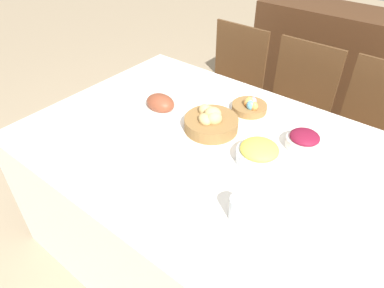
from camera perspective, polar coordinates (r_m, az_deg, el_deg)
The scene contains 17 objects.
ground_plane at distance 2.08m, azimuth 2.09°, elevation -16.66°, with size 12.00×12.00×0.00m, color tan.
dining_table at distance 1.79m, azimuth 2.37°, elevation -9.58°, with size 1.67×1.18×0.76m.
chair_far_right at distance 2.28m, azimuth 27.13°, elevation 1.42°, with size 0.44×0.44×0.90m.
chair_far_left at distance 2.57m, azimuth 6.14°, elevation 9.69°, with size 0.42×0.42×0.90m.
chair_far_center at distance 2.37m, azimuth 16.37°, elevation 5.79°, with size 0.43×0.43×0.90m.
sideboard at distance 3.04m, azimuth 23.71°, elevation 10.94°, with size 1.43×0.44×0.94m.
bread_basket at distance 1.60m, azimuth 3.16°, elevation 3.81°, with size 0.25×0.25×0.11m.
egg_basket at distance 1.76m, azimuth 9.68°, elevation 6.14°, with size 0.18×0.18×0.08m.
ham_platter at distance 1.76m, azimuth -5.28°, elevation 6.66°, with size 0.24×0.17×0.09m.
pineapple_bowl at distance 1.43m, azimuth 11.09°, elevation -1.49°, with size 0.19×0.19×0.09m.
beet_salad_bowl at distance 1.56m, azimuth 18.14°, elevation 0.59°, with size 0.15×0.15×0.08m.
dinner_plate at distance 1.25m, azimuth -5.27°, elevation -10.26°, with size 0.24×0.24×0.01m.
fork at distance 1.33m, azimuth -9.83°, elevation -7.37°, with size 0.02×0.19×0.00m.
knife at distance 1.19m, azimuth -0.05°, elevation -13.57°, with size 0.02×0.19×0.00m.
spoon at distance 1.18m, azimuth 1.13°, elevation -14.27°, with size 0.02×0.19×0.00m.
drinking_cup at distance 1.20m, azimuth 7.99°, elevation -10.62°, with size 0.08×0.08×0.09m.
butter_dish at distance 1.48m, azimuth -9.83°, elevation -1.17°, with size 0.13×0.08×0.03m.
Camera 1 is at (0.69, -0.99, 1.69)m, focal length 32.00 mm.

